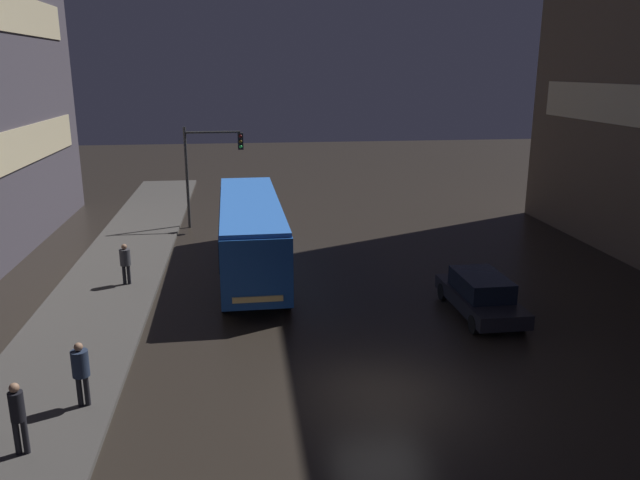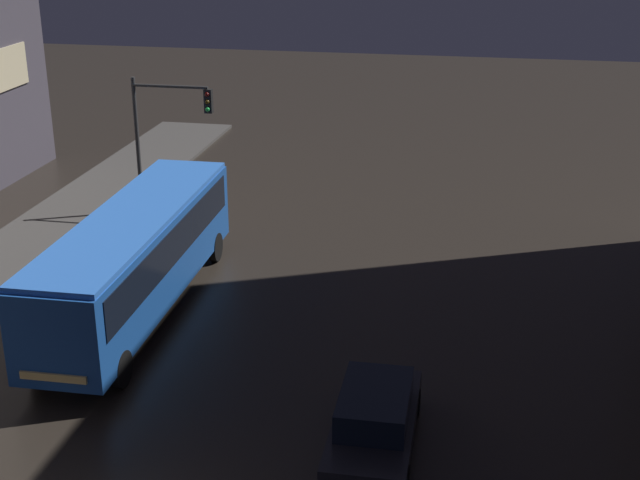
# 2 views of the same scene
# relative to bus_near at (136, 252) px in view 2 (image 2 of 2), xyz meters

# --- Properties ---
(bus_near) EXTENTS (2.71, 11.62, 3.19)m
(bus_near) POSITION_rel_bus_near_xyz_m (0.00, 0.00, 0.00)
(bus_near) COLOR #194793
(bus_near) RESTS_ON ground
(car_taxi) EXTENTS (1.92, 4.60, 1.48)m
(car_taxi) POSITION_rel_bus_near_xyz_m (8.00, -5.80, -1.21)
(car_taxi) COLOR black
(car_taxi) RESTS_ON ground
(traffic_light_main) EXTENTS (3.18, 0.35, 5.52)m
(traffic_light_main) POSITION_rel_bus_near_xyz_m (-2.08, 8.43, 1.79)
(traffic_light_main) COLOR #2D2D2D
(traffic_light_main) RESTS_ON ground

